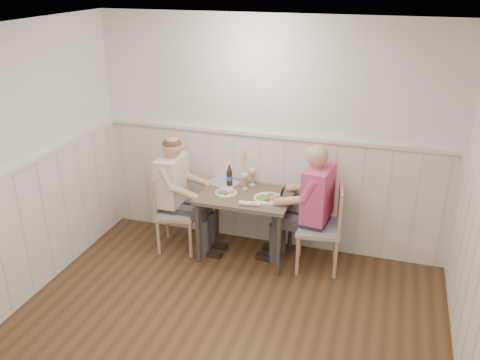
{
  "coord_description": "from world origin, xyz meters",
  "views": [
    {
      "loc": [
        1.26,
        -2.95,
        3.03
      ],
      "look_at": [
        -0.18,
        1.64,
        1.0
      ],
      "focal_mm": 38.0,
      "sensor_mm": 36.0,
      "label": 1
    }
  ],
  "objects_px": {
    "man_in_pink": "(312,216)",
    "chair_left": "(173,208)",
    "grass_vase": "(243,169)",
    "dining_table": "(245,202)",
    "chair_right": "(324,224)",
    "beer_bottle": "(229,177)",
    "diner_cream": "(176,202)"
  },
  "relations": [
    {
      "from": "man_in_pink",
      "to": "chair_left",
      "type": "bearing_deg",
      "value": -176.91
    },
    {
      "from": "grass_vase",
      "to": "dining_table",
      "type": "bearing_deg",
      "value": -66.44
    },
    {
      "from": "dining_table",
      "to": "chair_right",
      "type": "relative_size",
      "value": 1.03
    },
    {
      "from": "chair_left",
      "to": "dining_table",
      "type": "bearing_deg",
      "value": 5.53
    },
    {
      "from": "man_in_pink",
      "to": "grass_vase",
      "type": "distance_m",
      "value": 0.95
    },
    {
      "from": "beer_bottle",
      "to": "diner_cream",
      "type": "bearing_deg",
      "value": -157.58
    },
    {
      "from": "diner_cream",
      "to": "beer_bottle",
      "type": "relative_size",
      "value": 5.58
    },
    {
      "from": "beer_bottle",
      "to": "grass_vase",
      "type": "distance_m",
      "value": 0.17
    },
    {
      "from": "chair_left",
      "to": "diner_cream",
      "type": "relative_size",
      "value": 0.68
    },
    {
      "from": "diner_cream",
      "to": "grass_vase",
      "type": "height_order",
      "value": "diner_cream"
    },
    {
      "from": "beer_bottle",
      "to": "dining_table",
      "type": "bearing_deg",
      "value": -36.2
    },
    {
      "from": "chair_right",
      "to": "man_in_pink",
      "type": "height_order",
      "value": "man_in_pink"
    },
    {
      "from": "diner_cream",
      "to": "beer_bottle",
      "type": "xyz_separation_m",
      "value": [
        0.56,
        0.23,
        0.29
      ]
    },
    {
      "from": "diner_cream",
      "to": "chair_right",
      "type": "bearing_deg",
      "value": 1.95
    },
    {
      "from": "diner_cream",
      "to": "grass_vase",
      "type": "distance_m",
      "value": 0.84
    },
    {
      "from": "dining_table",
      "to": "chair_left",
      "type": "distance_m",
      "value": 0.86
    },
    {
      "from": "diner_cream",
      "to": "chair_left",
      "type": "bearing_deg",
      "value": -144.44
    },
    {
      "from": "chair_left",
      "to": "man_in_pink",
      "type": "height_order",
      "value": "man_in_pink"
    },
    {
      "from": "dining_table",
      "to": "beer_bottle",
      "type": "relative_size",
      "value": 4.09
    },
    {
      "from": "diner_cream",
      "to": "grass_vase",
      "type": "relative_size",
      "value": 3.19
    },
    {
      "from": "man_in_pink",
      "to": "beer_bottle",
      "type": "bearing_deg",
      "value": 169.97
    },
    {
      "from": "dining_table",
      "to": "beer_bottle",
      "type": "height_order",
      "value": "beer_bottle"
    },
    {
      "from": "chair_right",
      "to": "diner_cream",
      "type": "relative_size",
      "value": 0.71
    },
    {
      "from": "dining_table",
      "to": "grass_vase",
      "type": "relative_size",
      "value": 2.34
    },
    {
      "from": "grass_vase",
      "to": "beer_bottle",
      "type": "bearing_deg",
      "value": -148.73
    },
    {
      "from": "beer_bottle",
      "to": "grass_vase",
      "type": "xyz_separation_m",
      "value": [
        0.13,
        0.08,
        0.08
      ]
    },
    {
      "from": "man_in_pink",
      "to": "grass_vase",
      "type": "relative_size",
      "value": 3.32
    },
    {
      "from": "chair_right",
      "to": "man_in_pink",
      "type": "relative_size",
      "value": 0.68
    },
    {
      "from": "man_in_pink",
      "to": "diner_cream",
      "type": "height_order",
      "value": "man_in_pink"
    },
    {
      "from": "man_in_pink",
      "to": "diner_cream",
      "type": "xyz_separation_m",
      "value": [
        -1.54,
        -0.06,
        -0.02
      ]
    },
    {
      "from": "chair_left",
      "to": "beer_bottle",
      "type": "bearing_deg",
      "value": 23.35
    },
    {
      "from": "dining_table",
      "to": "chair_left",
      "type": "relative_size",
      "value": 1.08
    }
  ]
}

